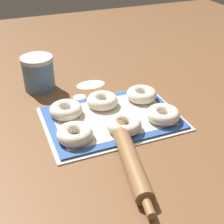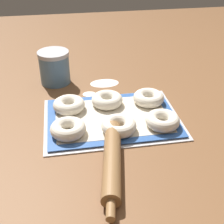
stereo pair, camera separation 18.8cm
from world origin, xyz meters
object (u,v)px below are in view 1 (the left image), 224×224
Objects in this scene: bagel_front_left at (75,134)px; flour_canister at (38,73)px; baking_tray at (112,119)px; bagel_front_center at (124,125)px; bagel_back_center at (102,101)px; bagel_back_left at (66,110)px; rolling_pin at (130,157)px; bagel_front_right at (163,114)px; bagel_back_right at (142,94)px.

flour_canister is at bearing 94.80° from bagel_front_left.
baking_tray is 0.09m from bagel_front_center.
bagel_back_center is at bearing -52.51° from flour_canister.
bagel_back_left and bagel_back_center have the same top height.
bagel_front_center is at bearing -86.24° from bagel_back_center.
bagel_back_center is 0.83× the size of flour_canister.
bagel_back_left is at bearing 152.82° from baking_tray.
bagel_front_center is at bearing -3.72° from bagel_front_left.
bagel_front_center is 0.83× the size of flour_canister.
bagel_back_center is 0.28× the size of rolling_pin.
bagel_back_left is 0.14m from bagel_back_center.
rolling_pin is (-0.19, -0.15, -0.01)m from bagel_front_right.
bagel_back_center is 0.31m from rolling_pin.
bagel_front_center is at bearing -177.62° from bagel_front_right.
bagel_front_center is at bearing -131.81° from bagel_back_right.
bagel_back_center is at bearing 134.03° from bagel_front_right.
bagel_back_center is (0.14, 0.01, 0.00)m from bagel_back_left.
rolling_pin is (0.10, -0.30, -0.01)m from bagel_back_left.
bagel_back_left is 0.28× the size of rolling_pin.
baking_tray is 4.09× the size of bagel_back_center.
bagel_back_center is (-0.16, 0.16, 0.00)m from bagel_front_right.
bagel_front_right is at bearing -45.97° from bagel_back_center.
bagel_back_left is at bearing 133.57° from bagel_front_center.
baking_tray is 4.09× the size of bagel_back_right.
bagel_front_center is at bearing -84.85° from baking_tray.
bagel_front_right is 1.00× the size of bagel_back_center.
bagel_back_right is (0.30, 0.15, 0.00)m from bagel_front_left.
flour_canister is at bearing 119.95° from baking_tray.
bagel_front_right and rolling_pin have the same top height.
bagel_front_right is at bearing 38.34° from rolling_pin.
bagel_front_center is (0.01, -0.08, 0.03)m from baking_tray.
bagel_front_left is at bearing 179.19° from bagel_front_right.
bagel_front_right is at bearing -27.04° from bagel_back_left.
bagel_front_center is 0.28× the size of rolling_pin.
bagel_front_right is at bearing -26.91° from baking_tray.
flour_canister reaches higher than bagel_back_left.
bagel_back_left is 0.32m from rolling_pin.
bagel_back_center is at bearing 175.90° from bagel_back_right.
bagel_front_center is 0.45m from flour_canister.
bagel_back_right is at bearing 26.12° from bagel_front_left.
bagel_front_right is at bearing -0.81° from bagel_front_left.
baking_tray is at bearing 95.15° from bagel_front_center.
bagel_back_right and rolling_pin have the same top height.
bagel_front_left reaches higher than baking_tray.
bagel_front_center is 0.21m from bagel_back_right.
bagel_back_right is at bearing -4.10° from bagel_back_center.
flour_canister reaches higher than bagel_back_center.
flour_canister reaches higher than bagel_back_right.
flour_canister is at bearing 143.43° from bagel_back_right.
bagel_front_right is 0.83× the size of flour_canister.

